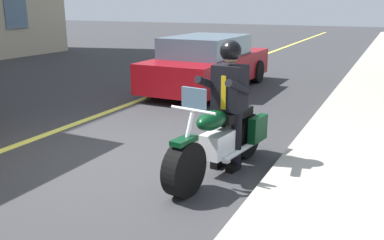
{
  "coord_description": "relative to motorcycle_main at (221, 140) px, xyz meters",
  "views": [
    {
      "loc": [
        4.63,
        3.27,
        2.18
      ],
      "look_at": [
        0.09,
        1.02,
        0.75
      ],
      "focal_mm": 38.48,
      "sensor_mm": 36.0,
      "label": 1
    }
  ],
  "objects": [
    {
      "name": "ground_plane",
      "position": [
        0.15,
        -1.33,
        -0.45
      ],
      "size": [
        80.0,
        80.0,
        0.0
      ],
      "primitive_type": "plane",
      "color": "#333335"
    },
    {
      "name": "lane_center_stripe",
      "position": [
        0.15,
        -3.33,
        -0.45
      ],
      "size": [
        60.0,
        0.16,
        0.01
      ],
      "primitive_type": "cube",
      "color": "#E5DB4C",
      "rests_on": "ground_plane"
    },
    {
      "name": "motorcycle_main",
      "position": [
        0.0,
        0.0,
        0.0
      ],
      "size": [
        2.22,
        0.78,
        1.26
      ],
      "color": "black",
      "rests_on": "ground_plane"
    },
    {
      "name": "rider_main",
      "position": [
        -0.19,
        0.02,
        0.58
      ],
      "size": [
        0.67,
        0.61,
        1.74
      ],
      "color": "black",
      "rests_on": "ground_plane"
    },
    {
      "name": "car_silver",
      "position": [
        -4.99,
        -2.42,
        0.24
      ],
      "size": [
        4.6,
        1.92,
        1.4
      ],
      "color": "maroon",
      "rests_on": "ground_plane"
    }
  ]
}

